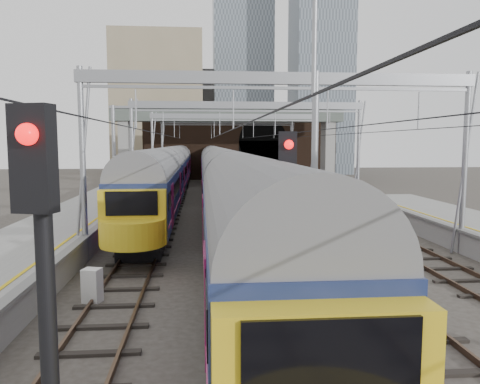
{
  "coord_description": "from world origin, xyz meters",
  "views": [
    {
      "loc": [
        -3.37,
        -11.65,
        4.92
      ],
      "look_at": [
        -1.37,
        12.23,
        2.4
      ],
      "focal_mm": 35.0,
      "sensor_mm": 36.0,
      "label": 1
    }
  ],
  "objects": [
    {
      "name": "train_second",
      "position": [
        -6.0,
        29.26,
        2.4
      ],
      "size": [
        2.65,
        46.06,
        4.61
      ],
      "color": "black",
      "rests_on": "ground"
    },
    {
      "name": "equip_cover_a",
      "position": [
        -2.52,
        0.42,
        0.05
      ],
      "size": [
        0.92,
        0.73,
        0.1
      ],
      "primitive_type": "cube",
      "rotation": [
        0.0,
        0.0,
        0.18
      ],
      "color": "blue",
      "rests_on": "ground"
    },
    {
      "name": "relay_cabinet",
      "position": [
        -6.75,
        2.75,
        0.53
      ],
      "size": [
        0.63,
        0.57,
        1.06
      ],
      "primitive_type": "cube",
      "rotation": [
        0.0,
        0.0,
        -0.28
      ],
      "color": "silver",
      "rests_on": "ground"
    },
    {
      "name": "equip_cover_b",
      "position": [
        -1.01,
        7.32,
        0.05
      ],
      "size": [
        0.92,
        0.68,
        0.1
      ],
      "primitive_type": "cube",
      "rotation": [
        0.0,
        0.0,
        0.09
      ],
      "color": "blue",
      "rests_on": "ground"
    },
    {
      "name": "retaining_wall",
      "position": [
        1.4,
        51.93,
        4.33
      ],
      "size": [
        28.0,
        2.75,
        9.0
      ],
      "color": "#322016",
      "rests_on": "ground"
    },
    {
      "name": "overbridge",
      "position": [
        0.0,
        46.0,
        7.27
      ],
      "size": [
        28.0,
        3.0,
        9.25
      ],
      "color": "gray",
      "rests_on": "ground"
    },
    {
      "name": "ground",
      "position": [
        0.0,
        0.0,
        0.0
      ],
      "size": [
        160.0,
        160.0,
        0.0
      ],
      "primitive_type": "plane",
      "color": "#38332D",
      "rests_on": "ground"
    },
    {
      "name": "train_main",
      "position": [
        -2.0,
        23.47,
        2.39
      ],
      "size": [
        2.63,
        60.91,
        4.59
      ],
      "color": "black",
      "rests_on": "ground"
    },
    {
      "name": "overhead_line",
      "position": [
        0.0,
        21.49,
        6.57
      ],
      "size": [
        16.8,
        80.0,
        8.0
      ],
      "color": "gray",
      "rests_on": "ground"
    },
    {
      "name": "signal_near_centre",
      "position": [
        -1.64,
        -2.33,
        3.22
      ],
      "size": [
        0.39,
        0.48,
        5.15
      ],
      "rotation": [
        0.0,
        0.0,
        -0.21
      ],
      "color": "black",
      "rests_on": "ground"
    },
    {
      "name": "city_skyline",
      "position": [
        2.73,
        70.48,
        17.09
      ],
      "size": [
        37.5,
        27.5,
        60.0
      ],
      "color": "tan",
      "rests_on": "ground"
    },
    {
      "name": "signal_near_left",
      "position": [
        -4.83,
        -7.29,
        3.28
      ],
      "size": [
        0.41,
        0.48,
        5.26
      ],
      "rotation": [
        0.0,
        0.0,
        -0.28
      ],
      "color": "black",
      "rests_on": "ground"
    },
    {
      "name": "tracks",
      "position": [
        0.0,
        15.0,
        0.02
      ],
      "size": [
        14.4,
        80.0,
        0.22
      ],
      "color": "#4C3828",
      "rests_on": "ground"
    }
  ]
}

